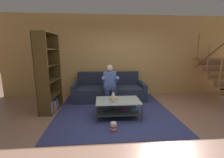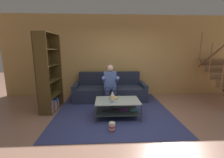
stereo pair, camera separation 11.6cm
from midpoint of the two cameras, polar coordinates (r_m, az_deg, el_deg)
The scene contains 10 objects.
ground at distance 3.59m, azimuth 8.15°, elevation -17.21°, with size 16.80×16.80×0.00m, color #A07561.
back_partition at distance 5.60m, azimuth 3.75°, elevation 8.60°, with size 8.40×0.12×2.90m, color tan.
couch at distance 5.17m, azimuth -0.24°, elevation -4.47°, with size 2.41×0.88×0.92m.
person_seated_center at distance 4.57m, azimuth 0.06°, elevation -1.71°, with size 0.50×0.58×1.24m.
coffee_table at distance 3.85m, azimuth 3.05°, elevation -10.18°, with size 1.10×0.68×0.45m.
area_rug at distance 4.49m, azimuth 1.20°, elevation -11.00°, with size 3.09×3.35×0.01m.
vase at distance 3.61m, azimuth 1.10°, elevation -7.12°, with size 0.11×0.11×0.25m.
book_stack at distance 3.88m, azimuth 1.36°, elevation -7.24°, with size 0.20×0.18×0.04m.
bookshelf at distance 4.48m, azimuth -22.46°, elevation -0.80°, with size 0.42×0.91×2.13m.
popcorn_tub at distance 3.31m, azimuth 1.07°, elevation -17.62°, with size 0.14×0.14×0.21m.
Camera 2 is at (-0.58, -3.10, 1.70)m, focal length 24.00 mm.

